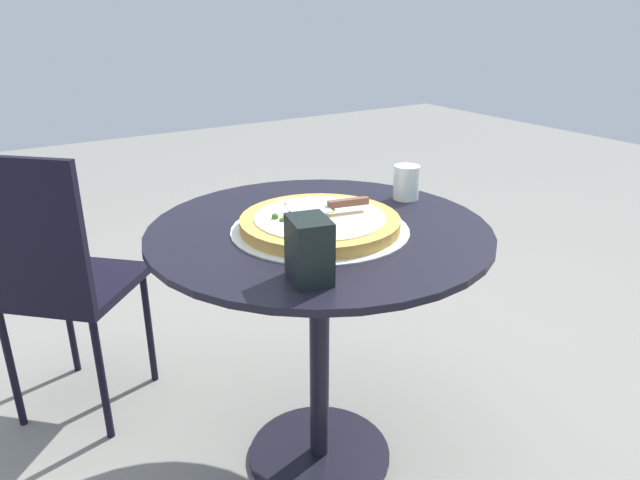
{
  "coord_description": "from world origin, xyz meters",
  "views": [
    {
      "loc": [
        -0.78,
        -1.2,
        1.29
      ],
      "look_at": [
        -0.01,
        -0.02,
        0.72
      ],
      "focal_mm": 33.03,
      "sensor_mm": 36.0,
      "label": 1
    }
  ],
  "objects_px": {
    "pizza_server": "(330,206)",
    "drinking_cup": "(406,182)",
    "patio_table": "(319,286)",
    "pizza_on_tray": "(320,223)",
    "patio_chair_far": "(55,272)",
    "napkin_dispenser": "(309,250)"
  },
  "relations": [
    {
      "from": "pizza_server",
      "to": "drinking_cup",
      "type": "bearing_deg",
      "value": 14.56
    },
    {
      "from": "patio_table",
      "to": "drinking_cup",
      "type": "distance_m",
      "value": 0.42
    },
    {
      "from": "pizza_server",
      "to": "patio_table",
      "type": "bearing_deg",
      "value": 129.74
    },
    {
      "from": "patio_table",
      "to": "pizza_on_tray",
      "type": "xyz_separation_m",
      "value": [
        -0.01,
        -0.02,
        0.19
      ]
    },
    {
      "from": "drinking_cup",
      "to": "pizza_on_tray",
      "type": "bearing_deg",
      "value": -167.08
    },
    {
      "from": "pizza_on_tray",
      "to": "pizza_server",
      "type": "relative_size",
      "value": 2.13
    },
    {
      "from": "drinking_cup",
      "to": "patio_table",
      "type": "bearing_deg",
      "value": -169.74
    },
    {
      "from": "patio_chair_far",
      "to": "patio_table",
      "type": "bearing_deg",
      "value": -46.53
    },
    {
      "from": "napkin_dispenser",
      "to": "patio_chair_far",
      "type": "xyz_separation_m",
      "value": [
        -0.38,
        0.86,
        -0.29
      ]
    },
    {
      "from": "patio_table",
      "to": "pizza_on_tray",
      "type": "height_order",
      "value": "pizza_on_tray"
    },
    {
      "from": "patio_table",
      "to": "napkin_dispenser",
      "type": "distance_m",
      "value": 0.4
    },
    {
      "from": "pizza_on_tray",
      "to": "drinking_cup",
      "type": "xyz_separation_m",
      "value": [
        0.36,
        0.08,
        0.03
      ]
    },
    {
      "from": "drinking_cup",
      "to": "napkin_dispenser",
      "type": "height_order",
      "value": "napkin_dispenser"
    },
    {
      "from": "pizza_server",
      "to": "napkin_dispenser",
      "type": "distance_m",
      "value": 0.31
    },
    {
      "from": "pizza_server",
      "to": "napkin_dispenser",
      "type": "relative_size",
      "value": 1.57
    },
    {
      "from": "drinking_cup",
      "to": "napkin_dispenser",
      "type": "bearing_deg",
      "value": -149.31
    },
    {
      "from": "drinking_cup",
      "to": "napkin_dispenser",
      "type": "relative_size",
      "value": 0.73
    },
    {
      "from": "drinking_cup",
      "to": "patio_chair_far",
      "type": "relative_size",
      "value": 0.11
    },
    {
      "from": "patio_table",
      "to": "drinking_cup",
      "type": "height_order",
      "value": "drinking_cup"
    },
    {
      "from": "drinking_cup",
      "to": "pizza_server",
      "type": "bearing_deg",
      "value": -165.44
    },
    {
      "from": "napkin_dispenser",
      "to": "patio_chair_far",
      "type": "relative_size",
      "value": 0.15
    },
    {
      "from": "patio_table",
      "to": "pizza_server",
      "type": "xyz_separation_m",
      "value": [
        0.02,
        -0.02,
        0.23
      ]
    }
  ]
}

